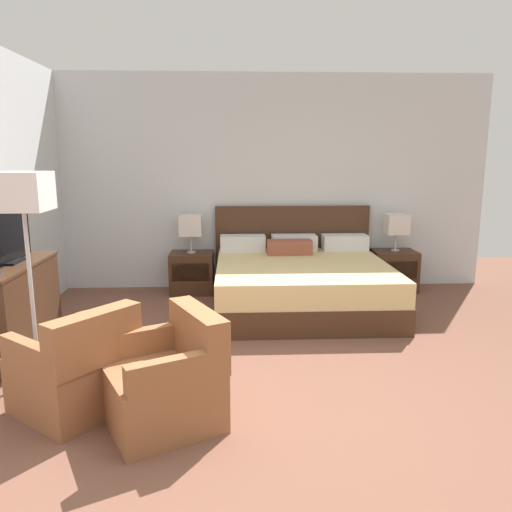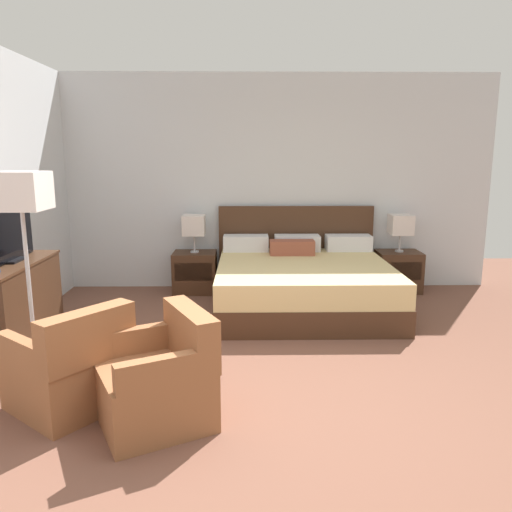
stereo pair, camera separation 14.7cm
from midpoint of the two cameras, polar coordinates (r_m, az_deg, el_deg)
ground_plane at (r=3.55m, az=1.01°, el=-18.55°), size 10.79×10.79×0.00m
wall_back at (r=6.70m, az=-0.91°, el=8.33°), size 6.24×0.06×2.81m
bed at (r=5.90m, az=4.44°, el=-2.97°), size 2.06×2.02×1.11m
nightstand_left at (r=6.58m, az=-7.98°, el=-1.88°), size 0.56×0.44×0.53m
nightstand_right at (r=6.87m, az=14.89°, el=-1.60°), size 0.56×0.44×0.53m
table_lamp_left at (r=6.47m, az=-8.13°, el=3.45°), size 0.28×0.28×0.49m
table_lamp_right at (r=6.76m, az=15.15°, el=3.51°), size 0.28×0.28×0.49m
dresser at (r=5.01m, az=-26.93°, el=-5.38°), size 0.46×1.24×0.83m
tv at (r=4.93m, az=-27.30°, el=2.31°), size 0.18×0.86×0.55m
armchair_by_window at (r=3.82m, az=-20.83°, el=-12.25°), size 0.96×0.96×0.76m
armchair_companion at (r=3.49m, az=-11.30°, el=-13.98°), size 0.92×0.92×0.76m
floor_lamp at (r=4.16m, az=-26.00°, el=5.41°), size 0.37×0.37×1.65m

